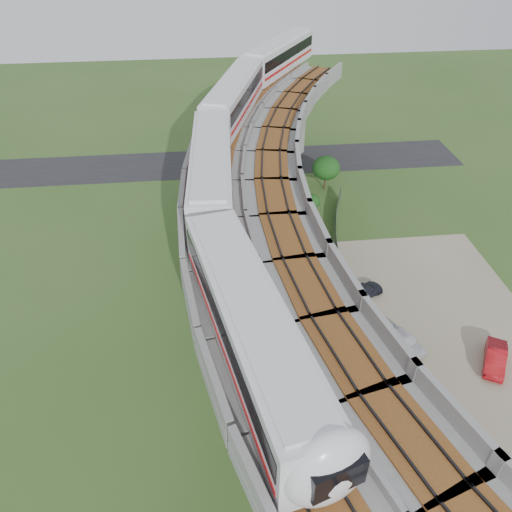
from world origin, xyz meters
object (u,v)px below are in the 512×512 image
at_px(car_red, 495,358).
at_px(car_white, 404,340).
at_px(car_dark, 364,291).
at_px(metro_train, 249,132).

bearing_deg(car_red, car_white, -172.82).
relative_size(car_white, car_dark, 0.98).
bearing_deg(metro_train, car_white, -50.98).
distance_m(car_red, car_dark, 11.24).
height_order(metro_train, car_red, metro_train).
xyz_separation_m(car_red, car_dark, (-7.28, 8.56, -0.11)).
relative_size(metro_train, car_white, 16.84).
bearing_deg(metro_train, car_dark, -37.00).
relative_size(metro_train, car_red, 15.45).
bearing_deg(car_red, metro_train, 166.86).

